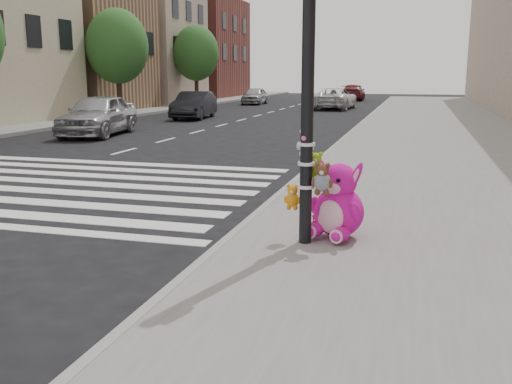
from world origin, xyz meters
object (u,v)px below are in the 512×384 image
at_px(pink_bunny, 338,205).
at_px(car_white_near, 335,99).
at_px(signal_pole, 309,116).
at_px(car_dark_far, 194,105).
at_px(car_silver_far, 98,115).
at_px(red_teddy, 316,223).

distance_m(pink_bunny, car_white_near, 30.01).
height_order(pink_bunny, car_white_near, car_white_near).
bearing_deg(signal_pole, pink_bunny, 45.76).
xyz_separation_m(signal_pole, car_dark_far, (-9.74, 20.44, -1.11)).
height_order(signal_pole, car_white_near, signal_pole).
xyz_separation_m(signal_pole, car_silver_far, (-10.23, 11.99, -1.02)).
relative_size(signal_pole, car_silver_far, 0.88).
xyz_separation_m(signal_pole, car_white_near, (-3.85, 30.07, -1.12)).
xyz_separation_m(pink_bunny, red_teddy, (-0.33, 0.23, -0.32)).
relative_size(car_silver_far, car_dark_far, 1.09).
relative_size(pink_bunny, car_silver_far, 0.24).
relative_size(car_dark_far, car_white_near, 0.85).
bearing_deg(car_silver_far, car_dark_far, 78.14).
xyz_separation_m(red_teddy, car_dark_far, (-9.76, 19.85, 0.44)).
bearing_deg(red_teddy, pink_bunny, -31.19).
bearing_deg(red_teddy, car_white_near, 101.16).
height_order(signal_pole, car_silver_far, signal_pole).
bearing_deg(pink_bunny, red_teddy, 164.93).
height_order(pink_bunny, red_teddy, pink_bunny).
bearing_deg(signal_pole, car_white_near, 97.30).
relative_size(red_teddy, car_white_near, 0.05).
relative_size(red_teddy, car_dark_far, 0.05).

